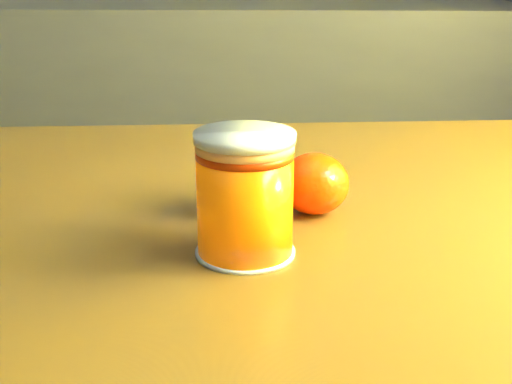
{
  "coord_description": "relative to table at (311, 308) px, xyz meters",
  "views": [
    {
      "loc": [
        0.99,
        -0.48,
        1.04
      ],
      "look_at": [
        0.97,
        0.09,
        0.85
      ],
      "focal_mm": 50.0,
      "sensor_mm": 36.0,
      "label": 1
    }
  ],
  "objects": [
    {
      "name": "orange_back",
      "position": [
        0.0,
        0.01,
        0.13
      ],
      "size": [
        0.09,
        0.09,
        0.06
      ],
      "primitive_type": "ellipsoid",
      "rotation": [
        0.0,
        0.0,
        -0.4
      ],
      "color": "#FD3C05",
      "rests_on": "table"
    },
    {
      "name": "orange_front",
      "position": [
        -0.06,
        0.01,
        0.14
      ],
      "size": [
        0.08,
        0.08,
        0.07
      ],
      "primitive_type": "ellipsoid",
      "rotation": [
        0.0,
        0.0,
        -0.08
      ],
      "color": "#FD3C05",
      "rests_on": "table"
    },
    {
      "name": "table",
      "position": [
        0.0,
        0.0,
        0.0
      ],
      "size": [
        1.12,
        0.83,
        0.79
      ],
      "rotation": [
        0.0,
        0.0,
        0.09
      ],
      "color": "brown",
      "rests_on": "ground"
    },
    {
      "name": "juice_glass",
      "position": [
        -0.06,
        -0.09,
        0.15
      ],
      "size": [
        0.08,
        0.08,
        0.1
      ],
      "rotation": [
        0.0,
        0.0,
        0.35
      ],
      "color": "#FF6B05",
      "rests_on": "table"
    }
  ]
}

